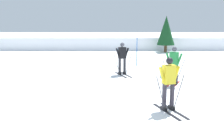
% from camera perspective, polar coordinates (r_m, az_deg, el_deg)
% --- Properties ---
extents(ground_plane, '(120.00, 120.00, 0.00)m').
position_cam_1_polar(ground_plane, '(8.30, -7.84, -9.98)').
color(ground_plane, white).
extents(far_snow_ridge, '(80.00, 8.46, 1.23)m').
position_cam_1_polar(far_snow_ridge, '(29.51, -2.26, 5.69)').
color(far_snow_ridge, white).
rests_on(far_snow_ridge, ground).
extents(skier_yellow, '(0.96, 1.63, 1.71)m').
position_cam_1_polar(skier_yellow, '(8.45, 12.11, -2.98)').
color(skier_yellow, black).
rests_on(skier_yellow, ground).
extents(skier_green, '(1.03, 1.60, 1.71)m').
position_cam_1_polar(skier_green, '(11.98, 13.22, 0.58)').
color(skier_green, red).
rests_on(skier_green, ground).
extents(skier_black, '(0.95, 1.63, 1.71)m').
position_cam_1_polar(skier_black, '(13.87, 2.09, 2.25)').
color(skier_black, black).
rests_on(skier_black, ground).
extents(trail_marker_pole, '(0.05, 0.05, 1.82)m').
position_cam_1_polar(trail_marker_pole, '(16.61, 5.34, 3.33)').
color(trail_marker_pole, '#1E56AD').
rests_on(trail_marker_pole, ground).
extents(conifer_far_right, '(1.61, 1.61, 3.31)m').
position_cam_1_polar(conifer_far_right, '(24.59, 11.62, 7.81)').
color(conifer_far_right, '#513823').
rests_on(conifer_far_right, ground).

